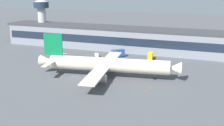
# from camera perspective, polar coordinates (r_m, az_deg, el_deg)

# --- Properties ---
(ground_plane) EXTENTS (600.00, 600.00, 0.00)m
(ground_plane) POSITION_cam_1_polar(r_m,az_deg,el_deg) (126.04, -7.19, -2.68)
(ground_plane) COLOR #4C4F54
(terminal_building) EXTENTS (150.00, 17.95, 13.58)m
(terminal_building) POSITION_cam_1_polar(r_m,az_deg,el_deg) (176.06, 1.60, 4.79)
(terminal_building) COLOR gray
(terminal_building) RESTS_ON ground_plane
(airliner) EXTENTS (60.92, 52.15, 17.74)m
(airliner) POSITION_cam_1_polar(r_m,az_deg,el_deg) (124.10, -1.07, -0.31)
(airliner) COLOR beige
(airliner) RESTS_ON ground_plane
(control_tower) EXTENTS (9.94, 9.94, 28.97)m
(control_tower) POSITION_cam_1_polar(r_m,az_deg,el_deg) (203.14, -13.45, 9.00)
(control_tower) COLOR #B7B7B2
(control_tower) RESTS_ON ground_plane
(catering_truck) EXTENTS (6.95, 6.91, 4.15)m
(catering_truck) POSITION_cam_1_polar(r_m,az_deg,el_deg) (158.35, 1.18, 1.96)
(catering_truck) COLOR #2651A5
(catering_truck) RESTS_ON ground_plane
(stair_truck) EXTENTS (3.21, 6.28, 3.55)m
(stair_truck) POSITION_cam_1_polar(r_m,az_deg,el_deg) (154.38, 7.45, 1.37)
(stair_truck) COLOR yellow
(stair_truck) RESTS_ON ground_plane
(follow_me_car) EXTENTS (3.75, 4.78, 1.85)m
(follow_me_car) POSITION_cam_1_polar(r_m,az_deg,el_deg) (158.93, -3.00, 1.54)
(follow_me_car) COLOR white
(follow_me_car) RESTS_ON ground_plane
(traffic_cone_0) EXTENTS (0.47, 0.47, 0.59)m
(traffic_cone_0) POSITION_cam_1_polar(r_m,az_deg,el_deg) (124.84, -9.76, -2.81)
(traffic_cone_0) COLOR #F2590C
(traffic_cone_0) RESTS_ON ground_plane
(traffic_cone_1) EXTENTS (0.54, 0.54, 0.67)m
(traffic_cone_1) POSITION_cam_1_polar(r_m,az_deg,el_deg) (112.70, 7.46, -4.67)
(traffic_cone_1) COLOR #F2590C
(traffic_cone_1) RESTS_ON ground_plane
(traffic_cone_2) EXTENTS (0.50, 0.50, 0.63)m
(traffic_cone_2) POSITION_cam_1_polar(r_m,az_deg,el_deg) (108.97, 6.38, -5.34)
(traffic_cone_2) COLOR #F2590C
(traffic_cone_2) RESTS_ON ground_plane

